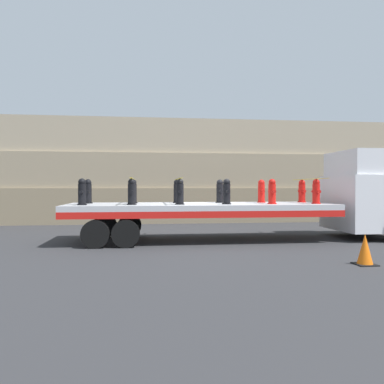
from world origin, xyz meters
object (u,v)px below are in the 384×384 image
object	(u,v)px
fire_hydrant_red_far_4	(261,191)
fire_hydrant_red_far_5	(302,191)
flatbed_trailer	(187,210)
traffic_cone	(365,250)
fire_hydrant_black_near_2	(180,192)
fire_hydrant_black_far_0	(88,192)
fire_hydrant_red_near_4	(272,192)
fire_hydrant_black_far_2	(177,192)
fire_hydrant_black_far_1	(133,192)
fire_hydrant_black_near_1	(132,192)
fire_hydrant_red_near_5	(316,192)
fire_hydrant_black_near_0	(82,192)
fire_hydrant_black_near_3	(227,192)
truck_cab	(368,195)
fire_hydrant_black_far_3	(220,191)

from	to	relation	value
fire_hydrant_red_far_4	fire_hydrant_red_far_5	bearing A→B (deg)	0.00
flatbed_trailer	traffic_cone	xyz separation A→B (m)	(3.59, -4.24, -0.65)
fire_hydrant_black_near_2	fire_hydrant_black_far_0	bearing A→B (deg)	159.10
traffic_cone	fire_hydrant_red_near_4	bearing A→B (deg)	104.04
flatbed_trailer	fire_hydrant_red_far_5	world-z (taller)	fire_hydrant_red_far_5
fire_hydrant_black_far_2	fire_hydrant_red_far_4	world-z (taller)	same
fire_hydrant_black_far_1	fire_hydrant_black_far_2	xyz separation A→B (m)	(1.48, 0.00, 0.00)
fire_hydrant_black_near_1	fire_hydrant_red_near_5	bearing A→B (deg)	0.00
fire_hydrant_red_near_5	fire_hydrant_black_near_2	bearing A→B (deg)	180.00
fire_hydrant_red_near_4	fire_hydrant_black_far_1	bearing A→B (deg)	165.72
fire_hydrant_black_near_0	fire_hydrant_black_near_2	xyz separation A→B (m)	(2.96, 0.00, 0.00)
fire_hydrant_black_near_3	fire_hydrant_red_far_4	world-z (taller)	same
truck_cab	fire_hydrant_black_far_3	world-z (taller)	truck_cab
truck_cab	fire_hydrant_black_far_2	world-z (taller)	truck_cab
fire_hydrant_black_far_1	fire_hydrant_black_near_2	xyz separation A→B (m)	(1.48, -1.13, 0.00)
fire_hydrant_black_far_0	fire_hydrant_red_near_5	distance (m)	7.47
fire_hydrant_black_far_2	fire_hydrant_black_far_3	world-z (taller)	same
fire_hydrant_red_near_4	fire_hydrant_red_far_4	bearing A→B (deg)	90.00
fire_hydrant_black_far_2	fire_hydrant_red_far_5	distance (m)	4.43
fire_hydrant_black_near_3	traffic_cone	size ratio (longest dim) A/B	1.15
truck_cab	fire_hydrant_black_near_3	distance (m)	5.13
flatbed_trailer	fire_hydrant_black_near_1	bearing A→B (deg)	-162.22
fire_hydrant_black_near_2	fire_hydrant_red_near_5	xyz separation A→B (m)	(4.43, 0.00, 0.00)
fire_hydrant_black_near_3	fire_hydrant_black_near_0	bearing A→B (deg)	180.00
fire_hydrant_black_far_3	traffic_cone	size ratio (longest dim) A/B	1.15
truck_cab	fire_hydrant_black_near_3	world-z (taller)	truck_cab
fire_hydrant_black_far_2	traffic_cone	world-z (taller)	fire_hydrant_black_far_2
fire_hydrant_black_far_2	fire_hydrant_black_near_3	distance (m)	1.86
fire_hydrant_black_far_0	traffic_cone	bearing A→B (deg)	-35.10
fire_hydrant_black_near_2	fire_hydrant_black_near_3	xyz separation A→B (m)	(1.48, 0.00, 0.00)
fire_hydrant_black_near_0	fire_hydrant_black_far_1	bearing A→B (deg)	37.37
flatbed_trailer	traffic_cone	bearing A→B (deg)	-49.71
truck_cab	fire_hydrant_black_far_1	xyz separation A→B (m)	(-8.05, 0.56, 0.11)
fire_hydrant_black_far_1	fire_hydrant_red_near_5	distance (m)	6.02
fire_hydrant_red_near_5	traffic_cone	world-z (taller)	fire_hydrant_red_near_5
flatbed_trailer	fire_hydrant_red_near_4	xyz separation A→B (m)	(2.67, -0.56, 0.60)
fire_hydrant_black_far_2	fire_hydrant_red_far_4	distance (m)	2.96
fire_hydrant_black_far_0	fire_hydrant_red_near_5	bearing A→B (deg)	-8.69
fire_hydrant_black_near_0	fire_hydrant_black_far_0	world-z (taller)	same
flatbed_trailer	fire_hydrant_red_far_4	distance (m)	2.80
fire_hydrant_black_far_2	flatbed_trailer	bearing A→B (deg)	-63.43
fire_hydrant_red_far_5	fire_hydrant_black_far_1	bearing A→B (deg)	180.00
fire_hydrant_black_far_0	fire_hydrant_black_far_2	bearing A→B (deg)	0.00
flatbed_trailer	fire_hydrant_black_near_2	xyz separation A→B (m)	(-0.28, -0.56, 0.60)
fire_hydrant_red_near_4	fire_hydrant_red_near_5	distance (m)	1.48
fire_hydrant_red_near_5	traffic_cone	bearing A→B (deg)	-98.68
fire_hydrant_black_near_3	fire_hydrant_black_far_3	size ratio (longest dim) A/B	1.00
fire_hydrant_black_far_2	fire_hydrant_red_near_4	world-z (taller)	same
fire_hydrant_red_near_4	fire_hydrant_red_far_5	world-z (taller)	same
truck_cab	fire_hydrant_red_far_4	world-z (taller)	truck_cab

